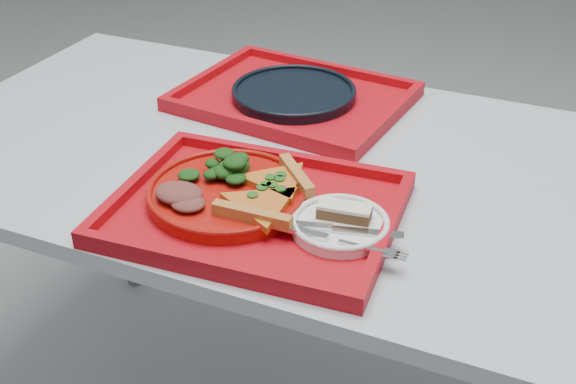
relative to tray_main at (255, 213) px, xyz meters
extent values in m
cube|color=#9CA7AF|center=(0.04, 0.21, -0.02)|extent=(1.60, 0.80, 0.03)
cylinder|color=gray|center=(-0.68, 0.53, -0.40)|extent=(0.05, 0.05, 0.72)
cube|color=#AB0912|center=(0.00, 0.00, 0.00)|extent=(0.47, 0.38, 0.01)
cube|color=#AB0912|center=(-0.11, 0.42, 0.00)|extent=(0.49, 0.40, 0.01)
cylinder|color=#9F110A|center=(-0.06, 0.01, 0.02)|extent=(0.26, 0.26, 0.02)
cylinder|color=white|center=(0.14, 0.00, 0.01)|extent=(0.15, 0.15, 0.01)
cylinder|color=black|center=(-0.11, 0.42, 0.01)|extent=(0.26, 0.26, 0.02)
ellipsoid|color=black|center=(-0.09, 0.05, 0.05)|extent=(0.09, 0.08, 0.05)
ellipsoid|color=brown|center=(-0.11, -0.05, 0.04)|extent=(0.08, 0.06, 0.02)
cube|color=#4D2819|center=(0.15, 0.02, 0.03)|extent=(0.09, 0.04, 0.02)
cube|color=beige|center=(0.15, 0.02, 0.04)|extent=(0.09, 0.04, 0.01)
cube|color=silver|center=(0.15, -0.02, 0.02)|extent=(0.18, 0.06, 0.01)
cube|color=silver|center=(0.16, -0.05, 0.02)|extent=(0.19, 0.02, 0.01)
camera|label=1|loc=(0.43, -0.87, 0.65)|focal=45.00mm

